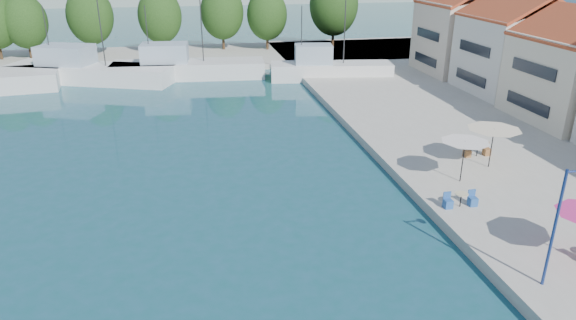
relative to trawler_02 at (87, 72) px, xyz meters
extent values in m
cube|color=#ADAA9C|center=(38.54, -26.72, -0.77)|extent=(32.00, 92.00, 0.60)
cube|color=#ADAA9C|center=(8.54, 10.28, -0.77)|extent=(90.00, 16.00, 0.60)
cube|color=silver|center=(40.54, -14.72, 3.03)|extent=(8.00, 8.50, 7.00)
cube|color=beige|center=(40.54, -5.72, 3.28)|extent=(8.60, 8.50, 7.50)
cube|color=silver|center=(0.43, -0.17, -0.37)|extent=(18.41, 10.85, 2.20)
cube|color=#94A9B8|center=(-2.07, 0.81, 1.73)|extent=(6.31, 5.29, 2.00)
cylinder|color=#2D2D2D|center=(2.11, -0.82, 4.73)|extent=(0.12, 0.12, 8.00)
cylinder|color=#2D2D2D|center=(-3.74, 1.46, 3.73)|extent=(0.10, 0.10, 6.00)
cube|color=silver|center=(10.78, -0.25, -0.37)|extent=(16.83, 5.56, 2.20)
cube|color=#94A9B8|center=(8.30, -0.06, 1.73)|extent=(5.20, 3.68, 2.00)
cylinder|color=#2D2D2D|center=(12.43, -0.38, 4.73)|extent=(0.12, 0.12, 8.00)
cylinder|color=#2D2D2D|center=(6.65, 0.06, 3.73)|extent=(0.10, 0.10, 6.00)
cube|color=silver|center=(26.00, -4.18, -0.37)|extent=(13.46, 5.28, 2.20)
cube|color=#94A9B8|center=(24.06, -3.89, 1.73)|extent=(4.27, 3.17, 2.00)
cylinder|color=#2D2D2D|center=(27.30, -4.37, 4.73)|extent=(0.12, 0.12, 8.00)
cylinder|color=#2D2D2D|center=(22.76, -3.70, 3.73)|extent=(0.10, 0.10, 6.00)
cylinder|color=#3F2B19|center=(-8.51, 11.85, 1.26)|extent=(0.36, 0.36, 3.46)
ellipsoid|color=#1D3D13|center=(-8.51, 11.85, 4.03)|extent=(5.26, 5.26, 6.58)
cylinder|color=#3F2B19|center=(-1.01, 12.87, 1.43)|extent=(0.36, 0.36, 3.80)
ellipsoid|color=#1D3D13|center=(-1.01, 12.87, 4.47)|extent=(5.77, 5.77, 7.22)
cylinder|color=#3F2B19|center=(7.60, 12.45, 1.37)|extent=(0.36, 0.36, 3.67)
ellipsoid|color=#1D3D13|center=(7.60, 12.45, 4.30)|extent=(5.57, 5.57, 6.97)
cylinder|color=#3F2B19|center=(15.72, 13.63, 1.43)|extent=(0.36, 0.36, 3.79)
ellipsoid|color=#1D3D13|center=(15.72, 13.63, 4.46)|extent=(5.76, 5.76, 7.20)
cylinder|color=#3F2B19|center=(21.61, 12.42, 1.31)|extent=(0.36, 0.36, 3.55)
ellipsoid|color=#1D3D13|center=(21.61, 12.42, 4.15)|extent=(5.40, 5.40, 6.75)
cylinder|color=#3F2B19|center=(30.91, 12.56, 1.72)|extent=(0.36, 0.36, 4.38)
ellipsoid|color=#1D3D13|center=(30.91, 12.56, 5.23)|extent=(6.66, 6.66, 8.32)
cylinder|color=black|center=(25.69, -33.04, 0.76)|extent=(0.06, 0.06, 2.45)
cone|color=white|center=(25.69, -33.04, 1.73)|extent=(2.74, 2.74, 0.50)
cylinder|color=black|center=(28.49, -31.41, 0.77)|extent=(0.06, 0.06, 2.47)
cone|color=beige|center=(28.49, -31.41, 1.76)|extent=(3.21, 3.21, 0.50)
cylinder|color=black|center=(24.07, -36.02, -0.10)|extent=(0.06, 0.06, 0.74)
cylinder|color=beige|center=(24.07, -36.02, 0.27)|extent=(0.70, 0.70, 0.04)
cube|color=#27579F|center=(24.77, -36.02, -0.24)|extent=(0.42, 0.42, 0.46)
cube|color=#27579F|center=(23.37, -36.02, -0.24)|extent=(0.42, 0.42, 0.46)
cylinder|color=black|center=(28.74, -29.59, -0.10)|extent=(0.06, 0.06, 0.74)
cylinder|color=beige|center=(28.74, -29.59, 0.27)|extent=(0.70, 0.70, 0.04)
cube|color=brown|center=(29.44, -29.59, -0.24)|extent=(0.42, 0.42, 0.46)
cube|color=brown|center=(28.04, -29.59, -0.24)|extent=(0.42, 0.42, 0.46)
cylinder|color=navy|center=(23.93, -42.88, 2.03)|extent=(0.12, 0.12, 5.00)
camera|label=1|loc=(10.59, -57.76, 11.87)|focal=32.00mm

